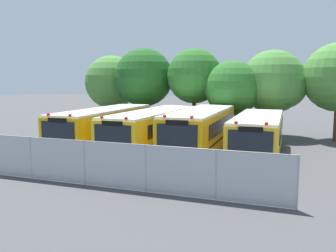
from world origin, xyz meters
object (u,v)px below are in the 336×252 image
(school_bus_1, at_px, (154,128))
(tree_3, at_px, (234,88))
(school_bus_3, at_px, (258,134))
(tree_0, at_px, (112,82))
(tree_4, at_px, (276,83))
(school_bus_2, at_px, (201,130))
(tree_2, at_px, (195,77))
(tree_1, at_px, (143,77))
(school_bus_0, at_px, (105,126))

(school_bus_1, relative_size, tree_3, 1.82)
(school_bus_3, xyz_separation_m, tree_0, (-14.73, 9.32, 2.95))
(tree_3, bearing_deg, tree_4, 21.07)
(school_bus_1, distance_m, school_bus_2, 3.11)
(school_bus_2, bearing_deg, tree_3, -97.49)
(school_bus_3, bearing_deg, tree_2, -52.99)
(tree_0, bearing_deg, tree_1, -19.50)
(tree_2, bearing_deg, school_bus_0, -115.97)
(school_bus_2, distance_m, tree_3, 7.42)
(tree_0, height_order, tree_1, tree_1)
(school_bus_1, xyz_separation_m, tree_2, (0.52, 7.72, 3.36))
(school_bus_3, distance_m, tree_3, 7.67)
(school_bus_3, height_order, tree_4, tree_4)
(school_bus_3, height_order, tree_0, tree_0)
(school_bus_2, xyz_separation_m, tree_0, (-11.40, 9.51, 2.83))
(school_bus_1, distance_m, tree_1, 9.71)
(school_bus_1, bearing_deg, tree_4, -129.95)
(school_bus_0, xyz_separation_m, school_bus_3, (9.83, 0.43, -0.07))
(school_bus_3, height_order, tree_3, tree_3)
(tree_2, bearing_deg, tree_3, -13.54)
(school_bus_3, height_order, tree_1, tree_1)
(school_bus_0, relative_size, school_bus_3, 1.11)
(school_bus_1, bearing_deg, tree_3, -118.90)
(school_bus_2, xyz_separation_m, tree_2, (-2.58, 7.80, 3.30))
(tree_0, bearing_deg, school_bus_3, -32.33)
(school_bus_0, relative_size, tree_2, 1.47)
(tree_0, xyz_separation_m, tree_1, (3.97, -1.41, 0.46))
(school_bus_3, bearing_deg, school_bus_1, 0.14)
(school_bus_0, xyz_separation_m, school_bus_1, (3.39, 0.32, -0.02))
(school_bus_0, distance_m, school_bus_2, 6.50)
(tree_3, bearing_deg, school_bus_3, -69.59)
(tree_2, bearing_deg, school_bus_1, -93.87)
(tree_4, bearing_deg, tree_0, 174.84)
(school_bus_0, xyz_separation_m, tree_4, (10.28, 8.38, 2.84))
(school_bus_2, bearing_deg, tree_2, -72.65)
(tree_3, bearing_deg, tree_2, 166.46)
(tree_2, distance_m, tree_3, 3.60)
(tree_1, distance_m, tree_2, 4.85)
(tree_3, height_order, tree_4, tree_4)
(tree_1, bearing_deg, tree_4, 0.19)
(school_bus_0, height_order, tree_4, tree_4)
(tree_0, bearing_deg, tree_3, -11.67)
(tree_0, distance_m, tree_2, 8.99)
(tree_3, bearing_deg, school_bus_1, -119.48)
(school_bus_1, bearing_deg, tree_2, -93.30)
(school_bus_2, height_order, school_bus_3, school_bus_2)
(tree_2, bearing_deg, school_bus_2, -71.69)
(school_bus_0, xyz_separation_m, tree_0, (-4.90, 9.75, 2.88))
(tree_0, bearing_deg, tree_4, -5.16)
(school_bus_0, bearing_deg, tree_0, -65.05)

